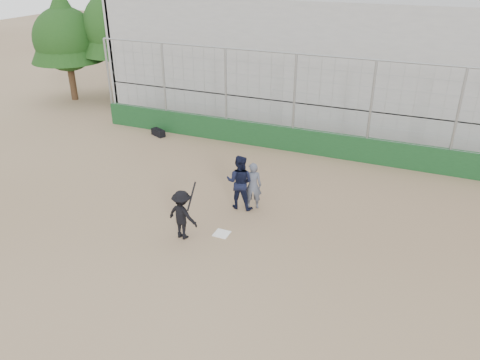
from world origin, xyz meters
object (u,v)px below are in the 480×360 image
at_px(catcher_crouched, 240,191).
at_px(umpire, 253,188).
at_px(equipment_bag, 158,133).
at_px(batter_at_plate, 182,215).

relative_size(catcher_crouched, umpire, 0.87).
distance_m(umpire, equipment_bag, 7.78).
height_order(catcher_crouched, equipment_bag, catcher_crouched).
distance_m(batter_at_plate, umpire, 2.71).
distance_m(catcher_crouched, equipment_bag, 7.59).
relative_size(umpire, equipment_bag, 1.85).
relative_size(catcher_crouched, equipment_bag, 1.60).
relative_size(batter_at_plate, umpire, 1.18).
bearing_deg(batter_at_plate, umpire, 63.25).
bearing_deg(umpire, equipment_bag, -57.60).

